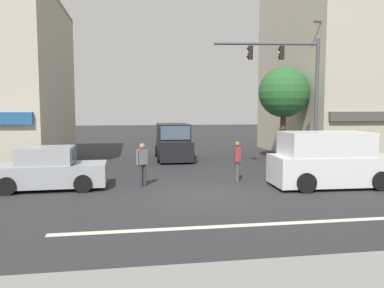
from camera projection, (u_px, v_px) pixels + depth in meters
The scene contains 11 objects.
ground_plane at pixel (205, 195), 12.94m from camera, with size 120.00×120.00×0.00m, color #2B2B2D.
lane_marking_stripe at pixel (231, 226), 9.50m from camera, with size 9.00×0.24×0.01m, color silver.
building_right_corner at pixel (356, 64), 25.14m from camera, with size 10.09×10.67×12.01m.
street_tree at pixel (284, 93), 21.28m from camera, with size 2.87×2.87×5.38m.
utility_pole_far_right at pixel (324, 88), 20.02m from camera, with size 1.40×0.22×7.95m.
traffic_light_mast at pixel (296, 83), 17.30m from camera, with size 4.86×0.76×6.20m.
van_crossing_leftbound at pixel (173, 142), 22.29m from camera, with size 2.11×4.63×2.11m.
van_parked_curbside at pixel (330, 161), 14.26m from camera, with size 4.67×2.18×2.11m.
sedan_approaching_near at pixel (49, 170), 13.89m from camera, with size 4.14×1.95×1.58m.
pedestrian_mid_crossing at pixel (142, 162), 14.30m from camera, with size 0.47×0.39×1.67m.
pedestrian_far_side at pixel (237, 159), 15.23m from camera, with size 0.36×0.67×1.67m.
Camera 1 is at (-2.46, -12.49, 2.94)m, focal length 35.00 mm.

